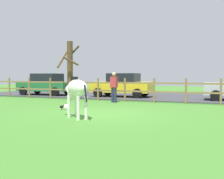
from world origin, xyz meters
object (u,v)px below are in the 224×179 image
parked_car_green (46,84)px  parked_car_yellow (122,85)px  crow_on_grass (62,107)px  visitor_near_fence (114,86)px  bare_tree (70,69)px  zebra (76,91)px

parked_car_green → parked_car_yellow: size_ratio=1.01×
crow_on_grass → visitor_near_fence: (0.78, 3.86, 0.78)m
crow_on_grass → parked_car_yellow: (-0.09, 7.33, 0.72)m
visitor_near_fence → bare_tree: bearing=170.6°
crow_on_grass → parked_car_green: parked_car_green is taller
zebra → parked_car_green: bearing=131.4°
bare_tree → zebra: bare_tree is taller
crow_on_grass → parked_car_green: size_ratio=0.05×
bare_tree → parked_car_green: bare_tree is taller
crow_on_grass → zebra: bearing=-45.6°
bare_tree → visitor_near_fence: bearing=-9.4°
visitor_near_fence → crow_on_grass: bearing=-101.4°
zebra → parked_car_yellow: bearing=101.5°
bare_tree → visitor_near_fence: 3.26m
bare_tree → parked_car_yellow: (2.21, 2.95, -0.99)m
crow_on_grass → parked_car_yellow: 7.36m
zebra → parked_car_green: parked_car_green is taller
bare_tree → parked_car_green: size_ratio=0.86×
parked_car_yellow → bare_tree: bearing=-126.8°
parked_car_yellow → zebra: bearing=-78.5°
parked_car_green → visitor_near_fence: size_ratio=2.47×
crow_on_grass → parked_car_yellow: parked_car_yellow is taller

